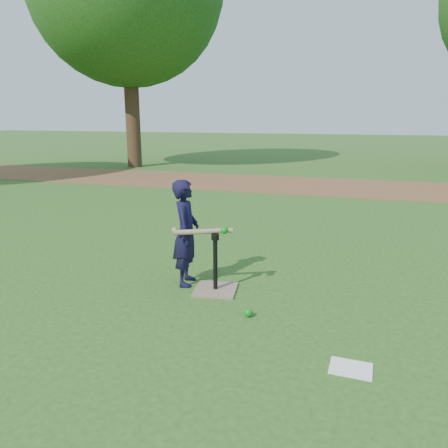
% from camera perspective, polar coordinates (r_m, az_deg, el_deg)
% --- Properties ---
extents(ground, '(80.00, 80.00, 0.00)m').
position_cam_1_polar(ground, '(4.65, -5.60, -8.67)').
color(ground, '#285116').
rests_on(ground, ground).
extents(dirt_strip, '(24.00, 3.00, 0.01)m').
position_cam_1_polar(dirt_strip, '(11.70, 8.87, 5.11)').
color(dirt_strip, brown).
rests_on(dirt_strip, ground).
extents(child, '(0.36, 0.47, 1.14)m').
position_cam_1_polar(child, '(4.67, -4.99, -1.16)').
color(child, black).
rests_on(child, ground).
extents(wiffle_ball_ground, '(0.08, 0.08, 0.08)m').
position_cam_1_polar(wiffle_ball_ground, '(4.07, 3.22, -11.48)').
color(wiffle_ball_ground, '#0C8418').
rests_on(wiffle_ball_ground, ground).
extents(clipboard, '(0.31, 0.24, 0.01)m').
position_cam_1_polar(clipboard, '(3.46, 16.24, -17.65)').
color(clipboard, white).
rests_on(clipboard, ground).
extents(batting_tee, '(0.49, 0.49, 0.61)m').
position_cam_1_polar(batting_tee, '(4.60, -1.13, -7.42)').
color(batting_tee, '#8D7059').
rests_on(batting_tee, ground).
extents(swing_action, '(0.61, 0.31, 0.10)m').
position_cam_1_polar(swing_action, '(4.44, -2.55, -0.93)').
color(swing_action, tan).
rests_on(swing_action, ground).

